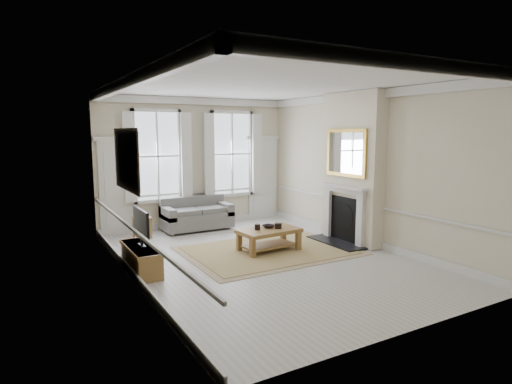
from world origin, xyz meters
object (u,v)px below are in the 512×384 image
sofa (196,216)px  coffee_table (269,233)px  tv_stand (141,259)px  side_table (142,221)px

sofa → coffee_table: bearing=-77.6°
sofa → tv_stand: (-2.13, -2.68, -0.12)m
coffee_table → tv_stand: 2.72m
coffee_table → tv_stand: size_ratio=1.00×
coffee_table → sofa: bearing=98.6°
side_table → tv_stand: (-0.69, -2.54, -0.15)m
sofa → tv_stand: sofa is taller
side_table → sofa: bearing=5.9°
sofa → tv_stand: size_ratio=1.33×
side_table → coffee_table: (2.03, -2.51, 0.01)m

